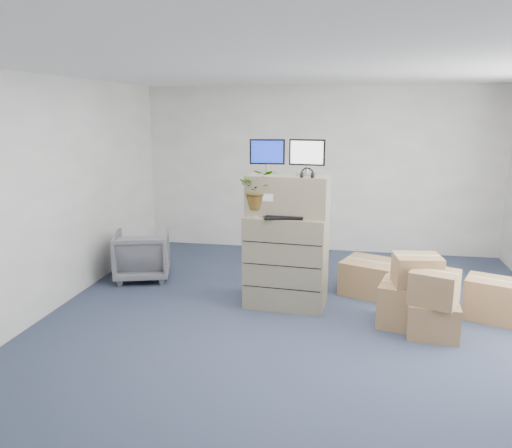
{
  "coord_description": "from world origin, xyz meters",
  "views": [
    {
      "loc": [
        0.46,
        -5.03,
        2.39
      ],
      "look_at": [
        -0.53,
        0.4,
        1.13
      ],
      "focal_mm": 35.0,
      "sensor_mm": 36.0,
      "label": 1
    }
  ],
  "objects_px": {
    "office_chair": "(142,253)",
    "keyboard": "(284,217)",
    "potted_plant": "(258,194)",
    "monitor_right": "(307,155)",
    "water_bottle": "(294,203)",
    "filing_cabinet_lower": "(286,261)",
    "monitor_left": "(267,154)"
  },
  "relations": [
    {
      "from": "monitor_left",
      "to": "monitor_right",
      "type": "relative_size",
      "value": 0.99
    },
    {
      "from": "office_chair",
      "to": "monitor_right",
      "type": "bearing_deg",
      "value": 149.85
    },
    {
      "from": "filing_cabinet_lower",
      "to": "water_bottle",
      "type": "height_order",
      "value": "water_bottle"
    },
    {
      "from": "monitor_right",
      "to": "water_bottle",
      "type": "bearing_deg",
      "value": -160.9
    },
    {
      "from": "water_bottle",
      "to": "monitor_right",
      "type": "bearing_deg",
      "value": 11.23
    },
    {
      "from": "monitor_right",
      "to": "keyboard",
      "type": "bearing_deg",
      "value": -129.18
    },
    {
      "from": "monitor_right",
      "to": "keyboard",
      "type": "relative_size",
      "value": 0.88
    },
    {
      "from": "keyboard",
      "to": "office_chair",
      "type": "relative_size",
      "value": 0.64
    },
    {
      "from": "monitor_right",
      "to": "potted_plant",
      "type": "relative_size",
      "value": 0.81
    },
    {
      "from": "monitor_right",
      "to": "office_chair",
      "type": "relative_size",
      "value": 0.56
    },
    {
      "from": "monitor_right",
      "to": "potted_plant",
      "type": "height_order",
      "value": "monitor_right"
    },
    {
      "from": "filing_cabinet_lower",
      "to": "office_chair",
      "type": "relative_size",
      "value": 1.49
    },
    {
      "from": "keyboard",
      "to": "potted_plant",
      "type": "height_order",
      "value": "potted_plant"
    },
    {
      "from": "potted_plant",
      "to": "water_bottle",
      "type": "bearing_deg",
      "value": 13.06
    },
    {
      "from": "filing_cabinet_lower",
      "to": "keyboard",
      "type": "xyz_separation_m",
      "value": [
        -0.01,
        -0.16,
        0.58
      ]
    },
    {
      "from": "monitor_left",
      "to": "water_bottle",
      "type": "height_order",
      "value": "monitor_left"
    },
    {
      "from": "filing_cabinet_lower",
      "to": "monitor_left",
      "type": "bearing_deg",
      "value": 163.12
    },
    {
      "from": "water_bottle",
      "to": "monitor_left",
      "type": "bearing_deg",
      "value": 167.62
    },
    {
      "from": "office_chair",
      "to": "keyboard",
      "type": "bearing_deg",
      "value": 143.2
    },
    {
      "from": "monitor_right",
      "to": "monitor_left",
      "type": "bearing_deg",
      "value": -177.47
    },
    {
      "from": "filing_cabinet_lower",
      "to": "office_chair",
      "type": "distance_m",
      "value": 2.26
    },
    {
      "from": "potted_plant",
      "to": "monitor_left",
      "type": "bearing_deg",
      "value": 64.51
    },
    {
      "from": "monitor_left",
      "to": "potted_plant",
      "type": "height_order",
      "value": "monitor_left"
    },
    {
      "from": "monitor_right",
      "to": "water_bottle",
      "type": "xyz_separation_m",
      "value": [
        -0.15,
        -0.03,
        -0.58
      ]
    },
    {
      "from": "filing_cabinet_lower",
      "to": "potted_plant",
      "type": "height_order",
      "value": "potted_plant"
    },
    {
      "from": "filing_cabinet_lower",
      "to": "monitor_right",
      "type": "bearing_deg",
      "value": 18.91
    },
    {
      "from": "potted_plant",
      "to": "office_chair",
      "type": "relative_size",
      "value": 0.7
    },
    {
      "from": "monitor_right",
      "to": "water_bottle",
      "type": "height_order",
      "value": "monitor_right"
    },
    {
      "from": "water_bottle",
      "to": "office_chair",
      "type": "distance_m",
      "value": 2.49
    },
    {
      "from": "filing_cabinet_lower",
      "to": "office_chair",
      "type": "height_order",
      "value": "filing_cabinet_lower"
    },
    {
      "from": "filing_cabinet_lower",
      "to": "water_bottle",
      "type": "distance_m",
      "value": 0.72
    },
    {
      "from": "monitor_right",
      "to": "office_chair",
      "type": "xyz_separation_m",
      "value": [
        -2.39,
        0.56,
        -1.49
      ]
    }
  ]
}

